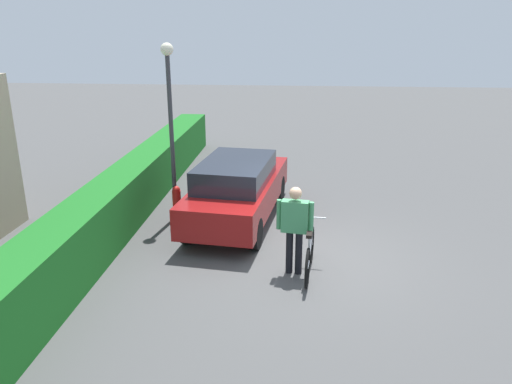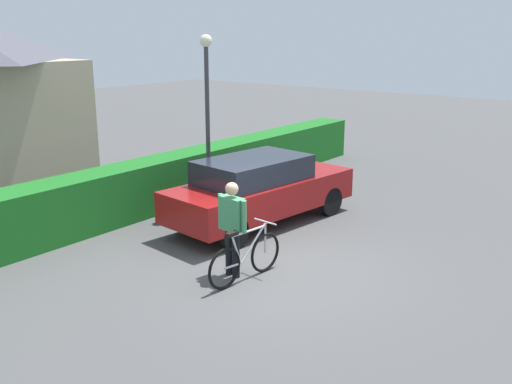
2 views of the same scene
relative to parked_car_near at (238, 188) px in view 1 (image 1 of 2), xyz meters
The scene contains 7 objects.
ground_plane 2.65m from the parked_car_near, 138.46° to the right, with size 60.00×60.00×0.00m, color #494949.
hedge_row 3.24m from the parked_car_near, 125.77° to the left, with size 18.97×0.90×1.20m, color #1B6620.
parked_car_near is the anchor object (origin of this frame).
bicycle 3.03m from the parked_car_near, 147.01° to the right, with size 1.70×0.50×0.94m.
person_rider 2.86m from the parked_car_near, 151.85° to the right, with size 0.27×0.67×1.67m.
street_lamp 2.37m from the parked_car_near, 88.43° to the left, with size 0.28×0.28×4.03m.
fire_hydrant 1.50m from the parked_car_near, 90.23° to the left, with size 0.20×0.20×0.81m.
Camera 1 is at (-8.94, 0.30, 4.36)m, focal length 34.80 mm.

